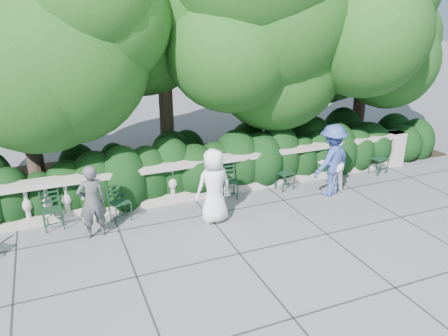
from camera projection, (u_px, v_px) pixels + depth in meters
name	position (u px, v px, depth m)	size (l,w,h in m)	color
ground	(242.00, 226.00, 9.46)	(90.00, 90.00, 0.00)	#55575D
balustrade	(212.00, 177.00, 10.85)	(12.00, 0.44, 1.00)	#9E998E
shrub_hedge	(196.00, 178.00, 12.06)	(15.00, 2.60, 1.70)	black
tree_canopy	(216.00, 27.00, 11.07)	(15.04, 6.52, 6.78)	#3F3023
chair_a	(124.00, 223.00, 9.60)	(0.44, 0.48, 0.84)	black
chair_b	(56.00, 232.00, 9.24)	(0.44, 0.48, 0.84)	black
chair_d	(288.00, 191.00, 11.25)	(0.44, 0.48, 0.84)	black
chair_e	(230.00, 200.00, 10.70)	(0.44, 0.48, 0.84)	black
chair_f	(381.00, 175.00, 12.28)	(0.44, 0.48, 0.84)	black
person_businessman	(214.00, 186.00, 9.41)	(0.82, 0.53, 1.67)	white
person_woman_grey	(92.00, 202.00, 8.81)	(0.57, 0.37, 1.55)	#44464A
person_casual_man	(331.00, 163.00, 10.86)	(0.79, 0.62, 1.62)	white
person_older_blue	(332.00, 160.00, 10.75)	(1.17, 0.67, 1.81)	#2D4189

